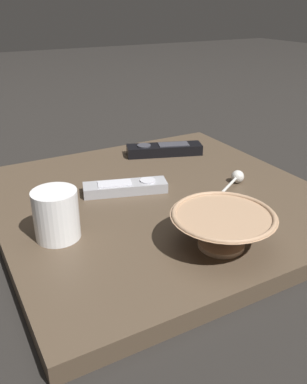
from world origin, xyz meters
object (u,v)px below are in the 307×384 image
(tv_remote_far, at_px, (164,150))
(teaspoon, at_px, (236,178))
(tv_remote_near, at_px, (125,187))
(coffee_mug, at_px, (56,215))
(cereal_bowl, at_px, (222,227))

(tv_remote_far, bearing_deg, teaspoon, -170.05)
(teaspoon, relative_size, tv_remote_near, 0.72)
(tv_remote_far, bearing_deg, tv_remote_near, 130.39)
(coffee_mug, relative_size, teaspoon, 0.66)
(tv_remote_near, height_order, tv_remote_far, tv_remote_far)
(coffee_mug, bearing_deg, tv_remote_far, -53.90)
(cereal_bowl, relative_size, teaspoon, 1.31)
(cereal_bowl, distance_m, tv_remote_far, 0.44)
(tv_remote_far, bearing_deg, cereal_bowl, 162.09)
(coffee_mug, relative_size, tv_remote_far, 0.43)
(teaspoon, distance_m, tv_remote_far, 0.24)
(cereal_bowl, distance_m, tv_remote_near, 0.27)
(teaspoon, xyz_separation_m, tv_remote_far, (0.24, 0.04, -0.00))
(teaspoon, xyz_separation_m, tv_remote_near, (0.08, 0.23, -0.00))
(cereal_bowl, relative_size, tv_remote_far, 0.86)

